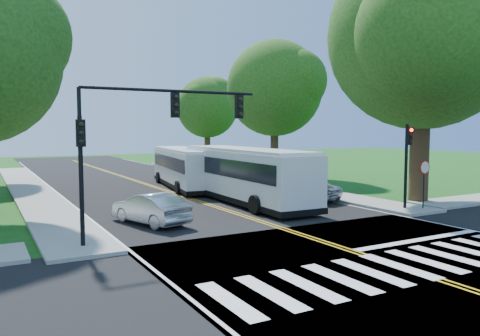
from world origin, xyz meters
TOP-DOWN VIEW (x-y plane):
  - ground at (0.00, 0.00)m, footprint 140.00×140.00m
  - road at (0.00, 18.00)m, footprint 14.00×96.00m
  - cross_road at (0.00, 0.00)m, footprint 60.00×12.00m
  - center_line at (0.00, 22.00)m, footprint 0.36×70.00m
  - edge_line_w at (-6.80, 22.00)m, footprint 0.12×70.00m
  - edge_line_e at (6.80, 22.00)m, footprint 0.12×70.00m
  - crosswalk at (0.00, -0.50)m, footprint 12.60×3.00m
  - stop_bar at (3.50, 1.60)m, footprint 6.60×0.40m
  - sidewalk_nw at (-8.30, 25.00)m, footprint 2.60×40.00m
  - sidewalk_ne at (8.30, 25.00)m, footprint 2.60×40.00m
  - tree_ne_big at (11.00, 8.00)m, footprint 10.80×10.80m
  - tree_east_mid at (11.50, 24.00)m, footprint 8.40×8.40m
  - tree_east_far at (12.50, 40.00)m, footprint 7.20×7.20m
  - signal_nw at (-5.86, 6.43)m, footprint 7.15×0.46m
  - signal_ne at (8.20, 6.44)m, footprint 0.30×0.46m
  - stop_sign at (9.00, 5.98)m, footprint 0.76×0.08m
  - bus_lead at (2.16, 13.02)m, footprint 3.27×12.35m
  - bus_follow at (1.77, 21.27)m, footprint 4.10×11.37m
  - hatchback at (-4.67, 9.63)m, footprint 2.66×4.50m
  - suv at (5.56, 11.95)m, footprint 3.37×5.05m
  - dark_sedan at (5.54, 18.06)m, footprint 2.44×4.91m

SIDE VIEW (x-z plane):
  - ground at x=0.00m, z-range 0.00..0.00m
  - road at x=0.00m, z-range 0.00..0.01m
  - cross_road at x=0.00m, z-range 0.00..0.01m
  - center_line at x=0.00m, z-range 0.01..0.02m
  - edge_line_w at x=-6.80m, z-range 0.01..0.02m
  - edge_line_e at x=6.80m, z-range 0.01..0.02m
  - crosswalk at x=0.00m, z-range 0.01..0.02m
  - stop_bar at x=3.50m, z-range 0.01..0.02m
  - sidewalk_nw at x=-8.30m, z-range 0.00..0.15m
  - sidewalk_ne at x=8.30m, z-range 0.00..0.15m
  - suv at x=5.56m, z-range 0.01..1.30m
  - dark_sedan at x=5.54m, z-range 0.01..1.38m
  - hatchback at x=-4.67m, z-range 0.01..1.41m
  - bus_follow at x=1.77m, z-range 0.09..2.97m
  - bus_lead at x=2.16m, z-range 0.10..3.27m
  - stop_sign at x=9.00m, z-range 0.77..3.30m
  - signal_ne at x=8.20m, z-range 0.76..5.16m
  - signal_nw at x=-5.86m, z-range 1.55..7.21m
  - tree_east_far at x=12.50m, z-range 1.69..12.03m
  - tree_east_mid at x=11.50m, z-range 1.89..13.82m
  - tree_ne_big at x=11.00m, z-range 2.17..17.08m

